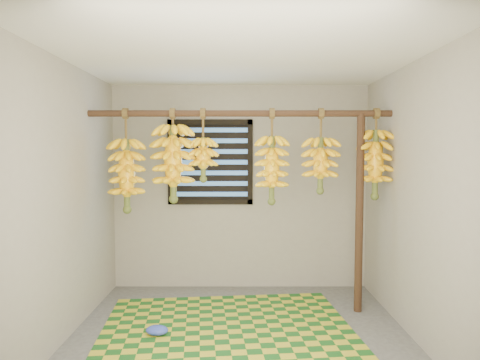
{
  "coord_description": "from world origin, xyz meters",
  "views": [
    {
      "loc": [
        -0.0,
        -3.56,
        1.62
      ],
      "look_at": [
        0.0,
        0.55,
        1.35
      ],
      "focal_mm": 32.0,
      "sensor_mm": 36.0,
      "label": 1
    }
  ],
  "objects_px": {
    "banana_bunch_a": "(127,175)",
    "banana_bunch_d": "(272,170)",
    "support_post": "(359,214)",
    "banana_bunch_b": "(173,163)",
    "plastic_bag": "(157,330)",
    "banana_bunch_e": "(320,165)",
    "woven_mat": "(227,330)",
    "banana_bunch_c": "(203,159)",
    "banana_bunch_f": "(375,164)"
  },
  "relations": [
    {
      "from": "plastic_bag",
      "to": "banana_bunch_a",
      "type": "height_order",
      "value": "banana_bunch_a"
    },
    {
      "from": "woven_mat",
      "to": "plastic_bag",
      "type": "bearing_deg",
      "value": -169.73
    },
    {
      "from": "support_post",
      "to": "banana_bunch_d",
      "type": "bearing_deg",
      "value": 180.0
    },
    {
      "from": "banana_bunch_f",
      "to": "banana_bunch_b",
      "type": "bearing_deg",
      "value": 180.0
    },
    {
      "from": "banana_bunch_a",
      "to": "banana_bunch_c",
      "type": "xyz_separation_m",
      "value": [
        0.77,
        0.0,
        0.16
      ]
    },
    {
      "from": "support_post",
      "to": "banana_bunch_b",
      "type": "height_order",
      "value": "banana_bunch_b"
    },
    {
      "from": "woven_mat",
      "to": "banana_bunch_f",
      "type": "xyz_separation_m",
      "value": [
        1.46,
        0.48,
        1.49
      ]
    },
    {
      "from": "support_post",
      "to": "banana_bunch_a",
      "type": "xyz_separation_m",
      "value": [
        -2.33,
        0.0,
        0.39
      ]
    },
    {
      "from": "plastic_bag",
      "to": "banana_bunch_a",
      "type": "distance_m",
      "value": 1.51
    },
    {
      "from": "banana_bunch_d",
      "to": "banana_bunch_e",
      "type": "relative_size",
      "value": 1.13
    },
    {
      "from": "banana_bunch_a",
      "to": "banana_bunch_d",
      "type": "bearing_deg",
      "value": 0.0
    },
    {
      "from": "woven_mat",
      "to": "plastic_bag",
      "type": "relative_size",
      "value": 11.28
    },
    {
      "from": "banana_bunch_b",
      "to": "banana_bunch_d",
      "type": "height_order",
      "value": "same"
    },
    {
      "from": "support_post",
      "to": "banana_bunch_b",
      "type": "relative_size",
      "value": 2.17
    },
    {
      "from": "banana_bunch_a",
      "to": "banana_bunch_d",
      "type": "relative_size",
      "value": 1.09
    },
    {
      "from": "support_post",
      "to": "banana_bunch_d",
      "type": "relative_size",
      "value": 2.12
    },
    {
      "from": "plastic_bag",
      "to": "banana_bunch_c",
      "type": "bearing_deg",
      "value": 58.11
    },
    {
      "from": "support_post",
      "to": "plastic_bag",
      "type": "bearing_deg",
      "value": -163.07
    },
    {
      "from": "support_post",
      "to": "banana_bunch_b",
      "type": "xyz_separation_m",
      "value": [
        -1.87,
        0.0,
        0.51
      ]
    },
    {
      "from": "support_post",
      "to": "woven_mat",
      "type": "height_order",
      "value": "support_post"
    },
    {
      "from": "support_post",
      "to": "banana_bunch_c",
      "type": "xyz_separation_m",
      "value": [
        -1.57,
        0.0,
        0.55
      ]
    },
    {
      "from": "banana_bunch_a",
      "to": "support_post",
      "type": "bearing_deg",
      "value": 0.0
    },
    {
      "from": "banana_bunch_b",
      "to": "banana_bunch_f",
      "type": "xyz_separation_m",
      "value": [
        2.02,
        0.0,
        -0.01
      ]
    },
    {
      "from": "banana_bunch_a",
      "to": "banana_bunch_e",
      "type": "relative_size",
      "value": 1.23
    },
    {
      "from": "plastic_bag",
      "to": "banana_bunch_a",
      "type": "bearing_deg",
      "value": 124.19
    },
    {
      "from": "plastic_bag",
      "to": "banana_bunch_d",
      "type": "relative_size",
      "value": 0.21
    },
    {
      "from": "woven_mat",
      "to": "plastic_bag",
      "type": "height_order",
      "value": "plastic_bag"
    },
    {
      "from": "banana_bunch_b",
      "to": "banana_bunch_c",
      "type": "relative_size",
      "value": 1.28
    },
    {
      "from": "support_post",
      "to": "banana_bunch_a",
      "type": "height_order",
      "value": "banana_bunch_a"
    },
    {
      "from": "banana_bunch_a",
      "to": "banana_bunch_c",
      "type": "distance_m",
      "value": 0.78
    },
    {
      "from": "woven_mat",
      "to": "banana_bunch_d",
      "type": "distance_m",
      "value": 1.57
    },
    {
      "from": "woven_mat",
      "to": "banana_bunch_b",
      "type": "distance_m",
      "value": 1.67
    },
    {
      "from": "banana_bunch_b",
      "to": "banana_bunch_f",
      "type": "relative_size",
      "value": 1.03
    },
    {
      "from": "banana_bunch_c",
      "to": "woven_mat",
      "type": "bearing_deg",
      "value": -62.09
    },
    {
      "from": "woven_mat",
      "to": "banana_bunch_c",
      "type": "distance_m",
      "value": 1.63
    },
    {
      "from": "banana_bunch_a",
      "to": "banana_bunch_e",
      "type": "distance_m",
      "value": 1.94
    },
    {
      "from": "woven_mat",
      "to": "banana_bunch_d",
      "type": "bearing_deg",
      "value": 47.89
    },
    {
      "from": "support_post",
      "to": "woven_mat",
      "type": "bearing_deg",
      "value": -160.08
    },
    {
      "from": "plastic_bag",
      "to": "banana_bunch_b",
      "type": "relative_size",
      "value": 0.22
    },
    {
      "from": "support_post",
      "to": "plastic_bag",
      "type": "relative_size",
      "value": 9.95
    },
    {
      "from": "banana_bunch_e",
      "to": "banana_bunch_f",
      "type": "xyz_separation_m",
      "value": [
        0.55,
        0.0,
        0.01
      ]
    },
    {
      "from": "support_post",
      "to": "banana_bunch_e",
      "type": "relative_size",
      "value": 2.38
    },
    {
      "from": "plastic_bag",
      "to": "banana_bunch_e",
      "type": "height_order",
      "value": "banana_bunch_e"
    },
    {
      "from": "banana_bunch_c",
      "to": "banana_bunch_f",
      "type": "xyz_separation_m",
      "value": [
        1.72,
        0.0,
        -0.05
      ]
    },
    {
      "from": "woven_mat",
      "to": "banana_bunch_e",
      "type": "xyz_separation_m",
      "value": [
        0.92,
        0.48,
        1.48
      ]
    },
    {
      "from": "banana_bunch_c",
      "to": "banana_bunch_d",
      "type": "height_order",
      "value": "same"
    },
    {
      "from": "plastic_bag",
      "to": "banana_bunch_d",
      "type": "xyz_separation_m",
      "value": [
        1.05,
        0.59,
        1.39
      ]
    },
    {
      "from": "banana_bunch_e",
      "to": "banana_bunch_f",
      "type": "relative_size",
      "value": 0.94
    },
    {
      "from": "banana_bunch_c",
      "to": "banana_bunch_a",
      "type": "bearing_deg",
      "value": 180.0
    },
    {
      "from": "woven_mat",
      "to": "banana_bunch_d",
      "type": "relative_size",
      "value": 2.4
    }
  ]
}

